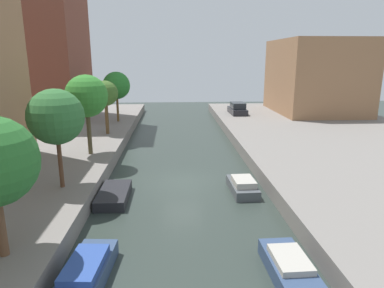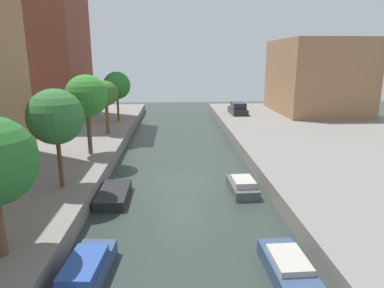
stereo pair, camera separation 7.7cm
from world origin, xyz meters
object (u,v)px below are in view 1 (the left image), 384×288
(street_tree_2, at_px, (56,117))
(moored_boat_right_1, at_px, (289,267))
(low_block_right, at_px, (316,76))
(moored_boat_left_2, at_px, (114,195))
(street_tree_3, at_px, (86,96))
(street_tree_5, at_px, (116,86))
(moored_boat_left_1, at_px, (85,275))
(apartment_tower_far, at_px, (33,21))
(parked_car, at_px, (237,109))
(street_tree_4, at_px, (105,94))
(moored_boat_right_2, at_px, (243,186))

(street_tree_2, xyz_separation_m, moored_boat_right_1, (10.45, -7.21, -4.55))
(low_block_right, bearing_deg, moored_boat_left_2, -130.85)
(low_block_right, xyz_separation_m, moored_boat_left_2, (-22.04, -25.49, -5.34))
(street_tree_2, bearing_deg, street_tree_3, 90.00)
(street_tree_5, distance_m, moored_boat_left_1, 28.07)
(apartment_tower_far, distance_m, moored_boat_left_1, 34.45)
(street_tree_2, bearing_deg, apartment_tower_far, 112.07)
(street_tree_5, height_order, parked_car, street_tree_5)
(street_tree_4, relative_size, street_tree_5, 0.90)
(street_tree_4, xyz_separation_m, parked_car, (14.42, 10.99, -3.14))
(street_tree_5, height_order, moored_boat_right_2, street_tree_5)
(moored_boat_right_1, bearing_deg, moored_boat_right_2, 90.55)
(apartment_tower_far, relative_size, moored_boat_right_1, 6.35)
(moored_boat_right_1, bearing_deg, low_block_right, 66.59)
(street_tree_5, height_order, moored_boat_left_1, street_tree_5)
(moored_boat_left_1, bearing_deg, moored_boat_right_1, 0.78)
(moored_boat_left_2, bearing_deg, street_tree_4, 101.53)
(apartment_tower_far, xyz_separation_m, moored_boat_right_1, (19.68, -29.99, -11.55))
(parked_car, bearing_deg, street_tree_3, -128.77)
(parked_car, bearing_deg, apartment_tower_far, -175.33)
(street_tree_2, xyz_separation_m, moored_boat_right_2, (10.37, 1.10, -4.53))
(parked_car, bearing_deg, moored_boat_left_2, -115.68)
(moored_boat_right_1, bearing_deg, street_tree_2, 145.40)
(street_tree_5, bearing_deg, moored_boat_left_2, -82.20)
(low_block_right, distance_m, street_tree_2, 35.82)
(low_block_right, bearing_deg, moored_boat_right_1, -113.41)
(street_tree_5, bearing_deg, apartment_tower_far, 164.57)
(street_tree_2, xyz_separation_m, moored_boat_left_2, (2.72, 0.38, -4.64))
(apartment_tower_far, height_order, street_tree_2, apartment_tower_far)
(street_tree_2, distance_m, street_tree_4, 13.72)
(street_tree_3, relative_size, moored_boat_right_2, 1.79)
(moored_boat_right_1, bearing_deg, apartment_tower_far, 123.28)
(low_block_right, relative_size, moored_boat_left_1, 2.95)
(moored_boat_left_1, bearing_deg, street_tree_4, 98.02)
(apartment_tower_far, distance_m, moored_boat_right_2, 31.42)
(moored_boat_left_1, relative_size, moored_boat_right_1, 1.26)
(apartment_tower_far, distance_m, street_tree_4, 14.79)
(street_tree_5, xyz_separation_m, moored_boat_left_1, (2.96, -27.54, -4.59))
(moored_boat_left_1, distance_m, moored_boat_right_2, 11.20)
(moored_boat_left_2, bearing_deg, moored_boat_right_2, 5.39)
(street_tree_3, height_order, parked_car, street_tree_3)
(street_tree_2, distance_m, moored_boat_right_2, 11.37)
(street_tree_2, relative_size, moored_boat_left_1, 1.25)
(apartment_tower_far, relative_size, street_tree_5, 3.97)
(low_block_right, height_order, street_tree_2, low_block_right)
(apartment_tower_far, distance_m, moored_boat_right_1, 37.68)
(street_tree_3, height_order, moored_boat_right_2, street_tree_3)
(moored_boat_left_1, height_order, moored_boat_right_1, moored_boat_left_1)
(apartment_tower_far, distance_m, street_tree_3, 19.65)
(street_tree_5, bearing_deg, low_block_right, 12.83)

